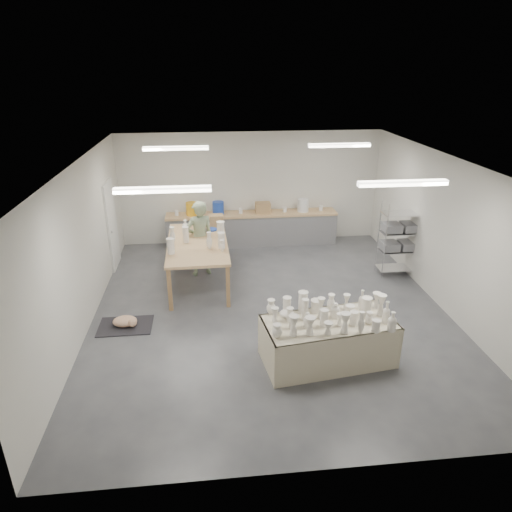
{
  "coord_description": "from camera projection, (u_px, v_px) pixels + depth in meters",
  "views": [
    {
      "loc": [
        -1.15,
        -8.03,
        4.62
      ],
      "look_at": [
        -0.25,
        0.35,
        1.05
      ],
      "focal_mm": 32.0,
      "sensor_mm": 36.0,
      "label": 1
    }
  ],
  "objects": [
    {
      "name": "drying_table",
      "position": [
        328.0,
        338.0,
        7.53
      ],
      "size": [
        2.25,
        1.29,
        1.13
      ],
      "rotation": [
        0.0,
        0.0,
        0.14
      ],
      "color": "olive",
      "rests_on": "ground"
    },
    {
      "name": "wire_shelf",
      "position": [
        400.0,
        237.0,
        10.51
      ],
      "size": [
        0.88,
        0.48,
        1.8
      ],
      "color": "silver",
      "rests_on": "ground"
    },
    {
      "name": "room",
      "position": [
        265.0,
        212.0,
        8.53
      ],
      "size": [
        8.0,
        8.02,
        3.0
      ],
      "color": "#424449",
      "rests_on": "ground"
    },
    {
      "name": "cat",
      "position": [
        126.0,
        321.0,
        8.62
      ],
      "size": [
        0.53,
        0.45,
        0.2
      ],
      "rotation": [
        0.0,
        0.0,
        0.33
      ],
      "color": "white",
      "rests_on": "rug"
    },
    {
      "name": "potter",
      "position": [
        200.0,
        239.0,
        10.49
      ],
      "size": [
        0.76,
        0.62,
        1.79
      ],
      "primitive_type": "imported",
      "rotation": [
        0.0,
        0.0,
        3.48
      ],
      "color": "gray",
      "rests_on": "ground"
    },
    {
      "name": "work_table",
      "position": [
        199.0,
        241.0,
        10.16
      ],
      "size": [
        1.35,
        2.63,
        1.36
      ],
      "rotation": [
        0.0,
        0.0,
        0.02
      ],
      "color": "tan",
      "rests_on": "ground"
    },
    {
      "name": "rug",
      "position": [
        126.0,
        326.0,
        8.68
      ],
      "size": [
        1.0,
        0.7,
        0.02
      ],
      "primitive_type": "cube",
      "color": "black",
      "rests_on": "ground"
    },
    {
      "name": "red_stool",
      "position": [
        201.0,
        258.0,
        10.97
      ],
      "size": [
        0.4,
        0.4,
        0.33
      ],
      "rotation": [
        0.0,
        0.0,
        -0.15
      ],
      "color": "#B21928",
      "rests_on": "ground"
    },
    {
      "name": "back_counter",
      "position": [
        252.0,
        227.0,
        12.45
      ],
      "size": [
        4.6,
        0.6,
        1.24
      ],
      "color": "tan",
      "rests_on": "ground"
    }
  ]
}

